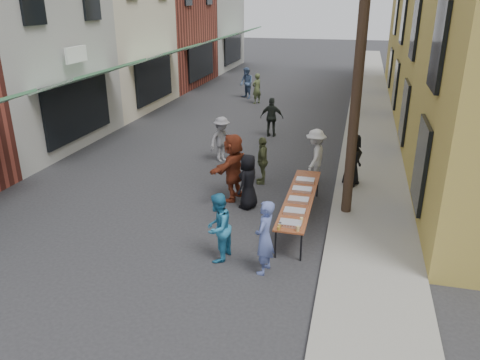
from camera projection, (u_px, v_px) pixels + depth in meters
The scene contains 27 objects.
ground at pixel (156, 247), 11.12m from camera, with size 120.00×120.00×0.00m, color #28282B.
sidewalk at pixel (370, 114), 23.48m from camera, with size 2.20×60.00×0.10m, color gray.
storefront_row at pixel (93, 25), 25.41m from camera, with size 8.00×37.00×9.00m.
utility_pole_near at pixel (361, 44), 11.19m from camera, with size 0.26×0.26×9.00m, color #2D2116.
utility_pole_mid at pixel (365, 21), 22.01m from camera, with size 0.26×0.26×9.00m, color #2D2116.
utility_pole_far at pixel (366, 13), 32.83m from camera, with size 0.26×0.26×9.00m, color #2D2116.
serving_table at pixel (300, 198), 12.06m from camera, with size 0.70×4.00×0.75m.
catering_tray_sausage at pixel (290, 223), 10.54m from camera, with size 0.50×0.33×0.08m, color maroon.
catering_tray_foil_b at pixel (295, 212), 11.13m from camera, with size 0.50×0.33×0.08m, color #B2B2B7.
catering_tray_buns at pixel (299, 200), 11.76m from camera, with size 0.50×0.33×0.08m, color tan.
catering_tray_foil_d at pixel (302, 190), 12.39m from camera, with size 0.50×0.33×0.08m, color #B2B2B7.
catering_tray_buns_end at pixel (305, 180), 13.02m from camera, with size 0.50×0.33×0.08m, color tan.
condiment_jar_a at pixel (279, 228), 10.33m from camera, with size 0.07×0.07×0.08m, color #A57F26.
condiment_jar_b at pixel (279, 226), 10.42m from camera, with size 0.07×0.07×0.08m, color #A57F26.
condiment_jar_c at pixel (280, 224), 10.51m from camera, with size 0.07×0.07×0.08m, color #A57F26.
cup_stack at pixel (298, 229), 10.27m from camera, with size 0.08×0.08×0.12m, color tan.
guest_front_a at pixel (248, 181), 12.96m from camera, with size 0.76×0.50×1.56m, color black.
guest_front_b at pixel (265, 237), 9.85m from camera, with size 0.61×0.40×1.66m, color #5463A3.
guest_front_c at pixel (218, 228), 10.34m from camera, with size 0.78×0.60×1.60m, color teal.
guest_front_d at pixel (315, 157), 14.68m from camera, with size 1.14×0.65×1.76m, color silver.
guest_front_e at pixel (262, 160), 14.71m from camera, with size 0.89×0.37×1.52m, color #4D5430.
guest_queue_back at pixel (233, 167), 13.47m from camera, with size 1.83×0.58×1.98m, color maroon.
server at pixel (353, 159), 14.30m from camera, with size 0.80×0.52×1.63m, color black.
passerby_left at pixel (222, 139), 16.68m from camera, with size 1.05×0.61×1.63m, color slate.
passerby_mid at pixel (272, 117), 19.65m from camera, with size 0.97×0.40×1.65m, color black.
passerby_right at pixel (257, 89), 25.80m from camera, with size 0.60×0.40×1.65m, color #4A5632.
passerby_far at pixel (247, 83), 27.11m from camera, with size 0.86×0.67×1.77m, color #455D87.
Camera 1 is at (4.36, -8.96, 5.56)m, focal length 35.00 mm.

